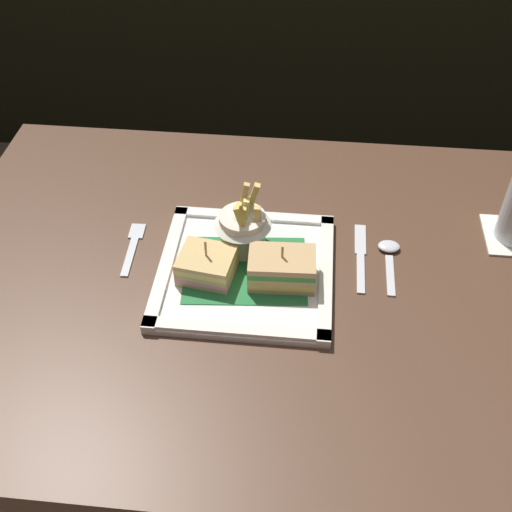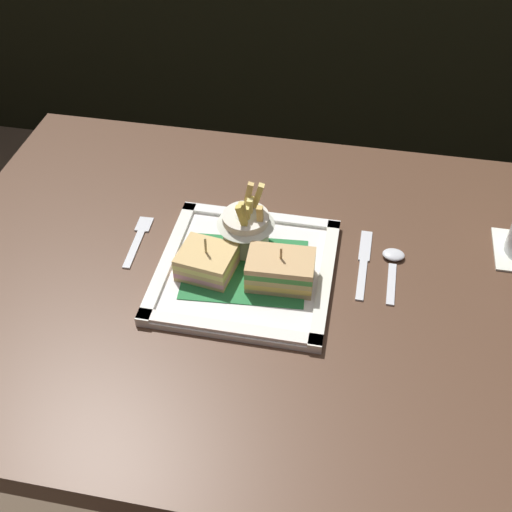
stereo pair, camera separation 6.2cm
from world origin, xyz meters
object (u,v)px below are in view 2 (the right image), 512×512
Objects in this scene: sandwich_half_left at (207,262)px; square_plate at (246,270)px; fries_cup at (246,224)px; dining_table at (265,340)px; fork at (139,238)px; sandwich_half_right at (280,270)px; knife at (364,261)px; spoon at (393,262)px.

square_plate is at bearing 17.78° from sandwich_half_left.
fries_cup is at bearing 55.28° from sandwich_half_left.
dining_table is 0.27m from fork.
dining_table is 10.44× the size of sandwich_half_right.
sandwich_half_right is 0.89× the size of fries_cup.
spoon is at bearing 4.31° from knife.
sandwich_half_right is (0.11, 0.00, 0.00)m from sandwich_half_left.
fries_cup reaches higher than sandwich_half_right.
square_plate reaches higher than dining_table.
fork is (-0.13, 0.06, -0.03)m from sandwich_half_left.
dining_table is at bearing -11.85° from fork.
sandwich_half_left is 0.25m from knife.
square_plate is at bearing 175.99° from dining_table.
fries_cup is 0.19m from fork.
sandwich_half_left reaches higher than dining_table.
sandwich_half_left is (-0.09, -0.02, 0.18)m from dining_table.
sandwich_half_right is 0.85× the size of spoon.
square_plate is at bearing -13.17° from fork.
fork is at bearing 165.75° from sandwich_half_right.
knife is at bearing 18.62° from square_plate.
fries_cup is (-0.01, 0.05, 0.05)m from square_plate.
dining_table is at bearing -4.01° from square_plate.
spoon is (0.05, 0.00, 0.00)m from knife.
fork is at bearing 166.83° from square_plate.
sandwich_half_right is at bearing -45.95° from fries_cup.
spoon is at bearing 26.03° from sandwich_half_right.
fries_cup is at bearing 134.05° from sandwich_half_right.
spoon is at bearing 3.32° from fries_cup.
fries_cup is (-0.04, 0.05, 0.21)m from dining_table.
sandwich_half_right is 0.65× the size of knife.
square_plate is 2.61× the size of sandwich_half_right.
dining_table is 0.19m from sandwich_half_right.
fork is at bearing 154.82° from sandwich_half_left.
spoon reaches higher than knife.
fork is (-0.18, -0.01, -0.05)m from fries_cup.
sandwich_half_right is (0.02, -0.02, 0.19)m from dining_table.
fork is 0.79× the size of knife.
sandwich_half_left is 0.88× the size of sandwich_half_right.
square_plate is 0.07m from sandwich_half_right.
sandwich_half_right is at bearing -14.25° from fork.
spoon is (0.22, 0.06, -0.00)m from square_plate.
sandwich_half_right is at bearing -33.46° from dining_table.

